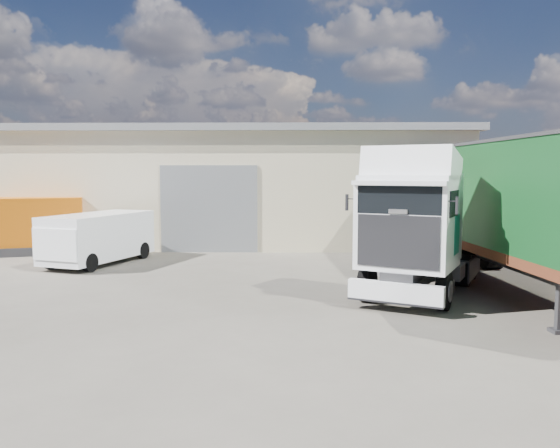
{
  "coord_description": "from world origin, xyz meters",
  "views": [
    {
      "loc": [
        1.36,
        -12.41,
        3.29
      ],
      "look_at": [
        1.07,
        3.0,
        1.84
      ],
      "focal_mm": 35.0,
      "sensor_mm": 36.0,
      "label": 1
    }
  ],
  "objects_px": {
    "tractor_unit": "(416,235)",
    "orange_skip": "(40,228)",
    "box_trailer": "(512,201)",
    "panel_van": "(95,238)"
  },
  "relations": [
    {
      "from": "box_trailer",
      "to": "orange_skip",
      "type": "height_order",
      "value": "box_trailer"
    },
    {
      "from": "box_trailer",
      "to": "panel_van",
      "type": "height_order",
      "value": "box_trailer"
    },
    {
      "from": "tractor_unit",
      "to": "panel_van",
      "type": "distance_m",
      "value": 11.49
    },
    {
      "from": "tractor_unit",
      "to": "panel_van",
      "type": "relative_size",
      "value": 1.29
    },
    {
      "from": "box_trailer",
      "to": "panel_van",
      "type": "distance_m",
      "value": 13.88
    },
    {
      "from": "tractor_unit",
      "to": "panel_van",
      "type": "bearing_deg",
      "value": -179.66
    },
    {
      "from": "panel_van",
      "to": "orange_skip",
      "type": "distance_m",
      "value": 4.42
    },
    {
      "from": "box_trailer",
      "to": "tractor_unit",
      "type": "bearing_deg",
      "value": -167.47
    },
    {
      "from": "tractor_unit",
      "to": "orange_skip",
      "type": "height_order",
      "value": "tractor_unit"
    },
    {
      "from": "tractor_unit",
      "to": "orange_skip",
      "type": "relative_size",
      "value": 1.47
    }
  ]
}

